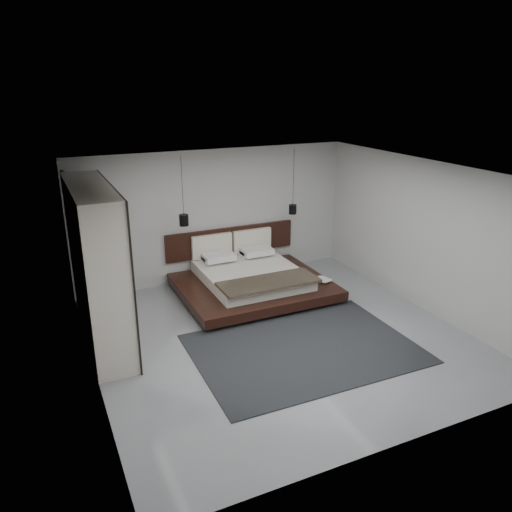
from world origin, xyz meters
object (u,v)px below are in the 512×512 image
pendant_left (184,220)px  rug (304,348)px  bed (251,279)px  pendant_right (293,209)px  lattice_screen (72,246)px  wardrobe (98,266)px

pendant_left → rug: 3.49m
bed → pendant_right: size_ratio=2.12×
lattice_screen → pendant_right: pendant_right is taller
rug → pendant_right: bearing=65.2°
bed → wardrobe: bearing=-165.4°
lattice_screen → rug: bearing=-43.9°
lattice_screen → pendant_right: 4.50m
bed → pendant_right: (1.21, 0.48, 1.22)m
bed → wardrobe: 3.30m
pendant_right → wardrobe: pendant_right is taller
lattice_screen → pendant_right: size_ratio=1.88×
pendant_left → wardrobe: 2.24m
lattice_screen → pendant_left: bearing=-1.9°
wardrobe → lattice_screen: bearing=100.7°
bed → rug: size_ratio=0.83×
pendant_left → rug: bearing=-70.4°
bed → pendant_left: (-1.21, 0.48, 1.26)m
rug → lattice_screen: bearing=136.1°
bed → pendant_right: pendant_right is taller
pendant_right → pendant_left: bearing=-180.0°
lattice_screen → bed: (3.29, -0.55, -1.00)m
lattice_screen → wardrobe: (0.25, -1.34, 0.02)m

